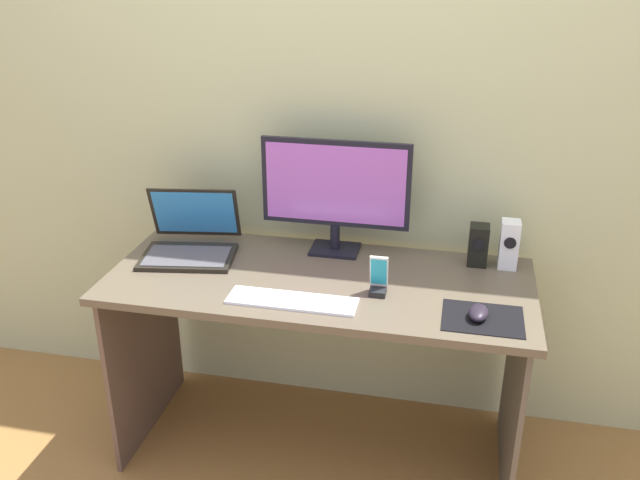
{
  "coord_description": "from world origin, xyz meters",
  "views": [
    {
      "loc": [
        0.45,
        -2.06,
        1.82
      ],
      "look_at": [
        0.01,
        -0.02,
        0.9
      ],
      "focal_mm": 38.08,
      "sensor_mm": 36.0,
      "label": 1
    }
  ],
  "objects_px": {
    "mouse": "(478,313)",
    "speaker_near_monitor": "(478,245)",
    "speaker_right": "(509,244)",
    "monitor": "(335,190)",
    "phone_in_dock": "(378,281)",
    "keyboard_external": "(292,301)",
    "laptop": "(190,242)"
  },
  "relations": [
    {
      "from": "speaker_near_monitor",
      "to": "laptop",
      "type": "bearing_deg",
      "value": -172.96
    },
    {
      "from": "laptop",
      "to": "phone_in_dock",
      "type": "relative_size",
      "value": 2.76
    },
    {
      "from": "speaker_near_monitor",
      "to": "mouse",
      "type": "relative_size",
      "value": 1.51
    },
    {
      "from": "phone_in_dock",
      "to": "mouse",
      "type": "bearing_deg",
      "value": -16.65
    },
    {
      "from": "monitor",
      "to": "keyboard_external",
      "type": "bearing_deg",
      "value": -97.98
    },
    {
      "from": "speaker_right",
      "to": "mouse",
      "type": "xyz_separation_m",
      "value": [
        -0.1,
        -0.4,
        -0.07
      ]
    },
    {
      "from": "speaker_near_monitor",
      "to": "monitor",
      "type": "bearing_deg",
      "value": 179.59
    },
    {
      "from": "monitor",
      "to": "phone_in_dock",
      "type": "xyz_separation_m",
      "value": [
        0.21,
        -0.3,
        -0.2
      ]
    },
    {
      "from": "laptop",
      "to": "phone_in_dock",
      "type": "distance_m",
      "value": 0.75
    },
    {
      "from": "speaker_near_monitor",
      "to": "mouse",
      "type": "height_order",
      "value": "speaker_near_monitor"
    },
    {
      "from": "speaker_near_monitor",
      "to": "phone_in_dock",
      "type": "bearing_deg",
      "value": -136.89
    },
    {
      "from": "speaker_right",
      "to": "laptop",
      "type": "height_order",
      "value": "laptop"
    },
    {
      "from": "speaker_near_monitor",
      "to": "laptop",
      "type": "height_order",
      "value": "laptop"
    },
    {
      "from": "speaker_near_monitor",
      "to": "mouse",
      "type": "xyz_separation_m",
      "value": [
        0.01,
        -0.4,
        -0.05
      ]
    },
    {
      "from": "keyboard_external",
      "to": "mouse",
      "type": "height_order",
      "value": "mouse"
    },
    {
      "from": "keyboard_external",
      "to": "speaker_right",
      "type": "bearing_deg",
      "value": 31.22
    },
    {
      "from": "speaker_right",
      "to": "phone_in_dock",
      "type": "distance_m",
      "value": 0.52
    },
    {
      "from": "monitor",
      "to": "mouse",
      "type": "relative_size",
      "value": 5.49
    },
    {
      "from": "monitor",
      "to": "phone_in_dock",
      "type": "bearing_deg",
      "value": -55.86
    },
    {
      "from": "laptop",
      "to": "keyboard_external",
      "type": "distance_m",
      "value": 0.55
    },
    {
      "from": "phone_in_dock",
      "to": "speaker_right",
      "type": "bearing_deg",
      "value": 35.12
    },
    {
      "from": "mouse",
      "to": "monitor",
      "type": "bearing_deg",
      "value": 148.79
    },
    {
      "from": "speaker_right",
      "to": "mouse",
      "type": "height_order",
      "value": "speaker_right"
    },
    {
      "from": "speaker_right",
      "to": "mouse",
      "type": "bearing_deg",
      "value": -104.09
    },
    {
      "from": "monitor",
      "to": "laptop",
      "type": "height_order",
      "value": "monitor"
    },
    {
      "from": "speaker_right",
      "to": "laptop",
      "type": "bearing_deg",
      "value": -173.6
    },
    {
      "from": "keyboard_external",
      "to": "laptop",
      "type": "bearing_deg",
      "value": 148.23
    },
    {
      "from": "speaker_near_monitor",
      "to": "mouse",
      "type": "bearing_deg",
      "value": -89.08
    },
    {
      "from": "monitor",
      "to": "laptop",
      "type": "relative_size",
      "value": 1.44
    },
    {
      "from": "speaker_right",
      "to": "keyboard_external",
      "type": "relative_size",
      "value": 0.42
    },
    {
      "from": "speaker_right",
      "to": "laptop",
      "type": "relative_size",
      "value": 0.46
    },
    {
      "from": "mouse",
      "to": "speaker_near_monitor",
      "type": "bearing_deg",
      "value": 96.71
    }
  ]
}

